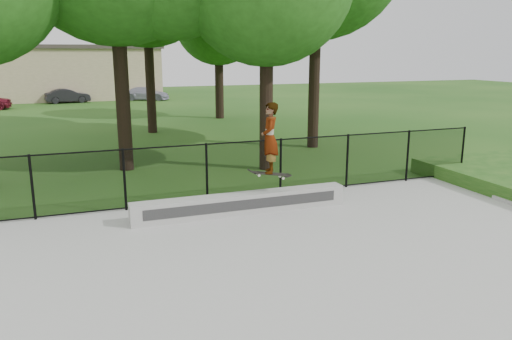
% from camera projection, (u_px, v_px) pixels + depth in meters
% --- Properties ---
extents(ground, '(100.00, 100.00, 0.00)m').
position_uv_depth(ground, '(312.00, 317.00, 7.23)').
color(ground, '#1D4C15').
rests_on(ground, ground).
extents(concrete_slab, '(14.00, 12.00, 0.06)m').
position_uv_depth(concrete_slab, '(312.00, 315.00, 7.22)').
color(concrete_slab, '#ADADA8').
rests_on(concrete_slab, ground).
extents(grind_ledge, '(5.13, 0.40, 0.48)m').
position_uv_depth(grind_ledge, '(242.00, 203.00, 11.63)').
color(grind_ledge, '#AAAAA5').
rests_on(grind_ledge, concrete_slab).
extents(car_b, '(3.04, 1.56, 1.06)m').
position_uv_depth(car_b, '(68.00, 96.00, 37.56)').
color(car_b, black).
rests_on(car_b, ground).
extents(car_c, '(3.59, 2.62, 1.04)m').
position_uv_depth(car_c, '(146.00, 94.00, 39.77)').
color(car_c, '#A9A7BD').
rests_on(car_c, ground).
extents(skater_airborne, '(0.83, 0.69, 1.77)m').
position_uv_depth(skater_airborne, '(270.00, 140.00, 11.33)').
color(skater_airborne, black).
rests_on(skater_airborne, ground).
extents(chainlink_fence, '(16.06, 0.06, 1.50)m').
position_uv_depth(chainlink_fence, '(207.00, 173.00, 12.43)').
color(chainlink_fence, black).
rests_on(chainlink_fence, concrete_slab).
extents(distant_building, '(12.40, 6.40, 4.30)m').
position_uv_depth(distant_building, '(82.00, 72.00, 40.75)').
color(distant_building, '#CDB790').
rests_on(distant_building, ground).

